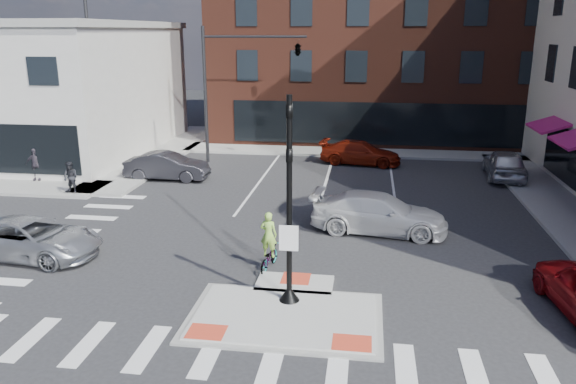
% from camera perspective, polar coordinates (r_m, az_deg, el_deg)
% --- Properties ---
extents(ground, '(120.00, 120.00, 0.00)m').
position_cam_1_polar(ground, '(16.46, -0.07, -11.91)').
color(ground, '#28282B').
rests_on(ground, ground).
extents(refuge_island, '(5.40, 4.65, 0.13)m').
position_cam_1_polar(refuge_island, '(16.21, -0.21, -12.18)').
color(refuge_island, gray).
rests_on(refuge_island, ground).
extents(sidewalk_nw, '(23.50, 20.50, 0.15)m').
position_cam_1_polar(sidewalk_nw, '(35.97, -23.69, 2.42)').
color(sidewalk_nw, gray).
rests_on(sidewalk_nw, ground).
extents(sidewalk_e, '(3.00, 24.00, 0.15)m').
position_cam_1_polar(sidewalk_e, '(27.00, 26.62, -2.14)').
color(sidewalk_e, gray).
rests_on(sidewalk_e, ground).
extents(sidewalk_n, '(26.00, 3.00, 0.15)m').
position_cam_1_polar(sidewalk_n, '(37.19, 9.42, 3.98)').
color(sidewalk_n, gray).
rests_on(sidewalk_n, ground).
extents(building_nw, '(20.40, 16.40, 14.40)m').
position_cam_1_polar(building_nw, '(42.10, -27.15, 9.57)').
color(building_nw, beige).
rests_on(building_nw, ground).
extents(building_n, '(24.40, 18.40, 15.50)m').
position_cam_1_polar(building_n, '(46.39, 9.67, 15.95)').
color(building_n, '#4F2318').
rests_on(building_n, ground).
extents(building_far_left, '(10.00, 12.00, 10.00)m').
position_cam_1_polar(building_far_left, '(66.72, 3.01, 13.70)').
color(building_far_left, slate).
rests_on(building_far_left, ground).
extents(building_far_right, '(12.00, 12.00, 12.00)m').
position_cam_1_polar(building_far_right, '(68.76, 14.37, 14.15)').
color(building_far_right, brown).
rests_on(building_far_right, ground).
extents(signal_pole, '(0.60, 0.60, 5.98)m').
position_cam_1_polar(signal_pole, '(15.86, 0.13, -3.71)').
color(signal_pole, black).
rests_on(signal_pole, refuge_island).
extents(mast_arm_signal, '(6.10, 2.24, 8.00)m').
position_cam_1_polar(mast_arm_signal, '(32.90, -1.62, 13.42)').
color(mast_arm_signal, black).
rests_on(mast_arm_signal, ground).
extents(silver_suv, '(5.20, 2.78, 1.39)m').
position_cam_1_polar(silver_suv, '(21.77, -24.63, -4.29)').
color(silver_suv, '#AFB1B6').
rests_on(silver_suv, ground).
extents(white_pickup, '(5.56, 2.75, 1.55)m').
position_cam_1_polar(white_pickup, '(22.49, 9.22, -2.13)').
color(white_pickup, silver).
rests_on(white_pickup, ground).
extents(bg_car_dark, '(4.45, 1.57, 1.47)m').
position_cam_1_polar(bg_car_dark, '(30.80, -12.18, 2.58)').
color(bg_car_dark, '#26262B').
rests_on(bg_car_dark, ground).
extents(bg_car_silver, '(2.24, 4.83, 1.60)m').
position_cam_1_polar(bg_car_silver, '(32.54, 21.15, 2.69)').
color(bg_car_silver, silver).
rests_on(bg_car_silver, ground).
extents(bg_car_red, '(5.03, 2.67, 1.39)m').
position_cam_1_polar(bg_car_red, '(33.93, 7.37, 3.98)').
color(bg_car_red, maroon).
rests_on(bg_car_red, ground).
extents(cyclist, '(0.77, 1.62, 2.01)m').
position_cam_1_polar(cyclist, '(18.83, -1.97, -5.91)').
color(cyclist, '#3F3F44').
rests_on(cyclist, ground).
extents(pedestrian_a, '(0.86, 0.73, 1.55)m').
position_cam_1_polar(pedestrian_a, '(28.97, -21.21, 1.38)').
color(pedestrian_a, black).
rests_on(pedestrian_a, sidewalk_nw).
extents(pedestrian_b, '(1.07, 0.57, 1.73)m').
position_cam_1_polar(pedestrian_b, '(32.16, -24.27, 2.59)').
color(pedestrian_b, '#342F39').
rests_on(pedestrian_b, sidewalk_nw).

